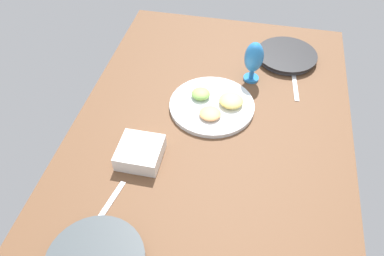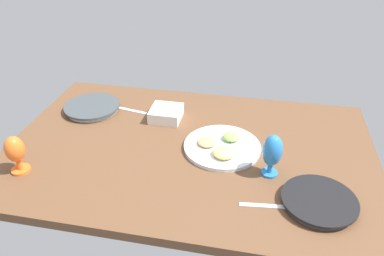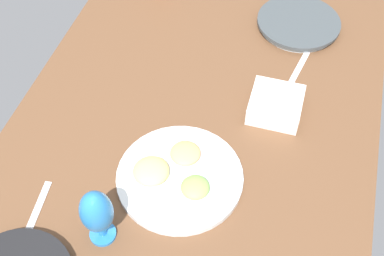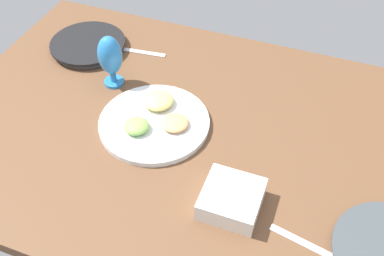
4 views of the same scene
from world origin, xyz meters
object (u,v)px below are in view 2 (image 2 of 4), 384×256
(hurricane_glass_orange, at_px, (15,151))
(hurricane_glass_blue, at_px, (272,152))
(dinner_plate_right, at_px, (92,107))
(dinner_plate_left, at_px, (319,202))
(fruit_platter, at_px, (222,147))
(square_bowl_white, at_px, (166,113))

(hurricane_glass_orange, relative_size, hurricane_glass_blue, 0.89)
(hurricane_glass_orange, bearing_deg, dinner_plate_right, -98.26)
(dinner_plate_right, bearing_deg, hurricane_glass_blue, 159.24)
(dinner_plate_left, xyz_separation_m, hurricane_glass_orange, (1.16, 0.03, 0.08))
(hurricane_glass_orange, distance_m, hurricane_glass_blue, 1.00)
(fruit_platter, bearing_deg, dinner_plate_left, 144.76)
(dinner_plate_left, xyz_separation_m, dinner_plate_right, (1.08, -0.48, 0.00))
(dinner_plate_left, distance_m, dinner_plate_right, 1.19)
(dinner_plate_left, relative_size, square_bowl_white, 1.82)
(dinner_plate_right, distance_m, square_bowl_white, 0.40)
(fruit_platter, bearing_deg, square_bowl_white, -33.89)
(fruit_platter, distance_m, square_bowl_white, 0.37)
(fruit_platter, bearing_deg, dinner_plate_right, -17.01)
(fruit_platter, relative_size, hurricane_glass_orange, 2.07)
(dinner_plate_right, bearing_deg, square_bowl_white, 178.60)
(dinner_plate_left, xyz_separation_m, fruit_platter, (0.38, -0.27, -0.00))
(dinner_plate_left, bearing_deg, fruit_platter, -35.24)
(dinner_plate_left, relative_size, fruit_platter, 0.81)
(fruit_platter, relative_size, square_bowl_white, 2.27)
(dinner_plate_right, distance_m, fruit_platter, 0.73)
(hurricane_glass_blue, xyz_separation_m, square_bowl_white, (0.51, -0.33, -0.08))
(dinner_plate_right, bearing_deg, hurricane_glass_orange, 81.74)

